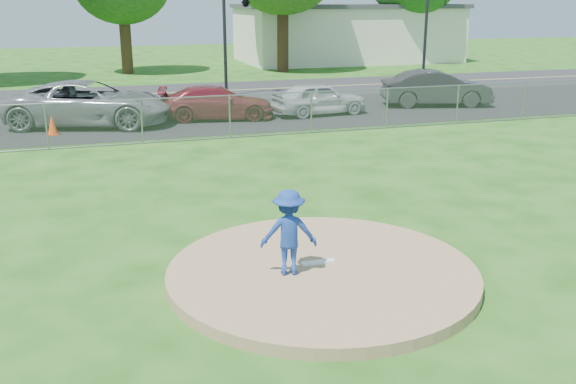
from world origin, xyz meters
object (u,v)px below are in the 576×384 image
parked_car_charcoal (436,88)px  traffic_cone (52,125)px  traffic_signal_right (430,24)px  parked_car_gray (89,103)px  commercial_building (346,33)px  parked_car_pearl (319,98)px  traffic_signal_center (243,0)px  parked_car_darkred (217,103)px  pitcher (289,232)px

parked_car_charcoal → traffic_cone: bearing=110.6°
traffic_signal_right → traffic_cone: bearing=-158.4°
traffic_cone → parked_car_charcoal: (16.41, 1.72, 0.44)m
traffic_cone → parked_car_gray: (1.32, 1.44, 0.50)m
traffic_cone → parked_car_charcoal: size_ratio=0.15×
traffic_cone → parked_car_gray: bearing=47.5°
commercial_building → parked_car_pearl: (-10.41, -22.46, -1.47)m
commercial_building → traffic_signal_center: size_ratio=2.93×
traffic_signal_center → parked_car_gray: (-7.60, -6.14, -3.75)m
parked_car_darkred → parked_car_charcoal: size_ratio=0.95×
traffic_signal_right → pitcher: traffic_signal_right is taller
commercial_building → parked_car_charcoal: (-4.54, -21.86, -1.35)m
parked_car_pearl → pitcher: bearing=151.8°
traffic_signal_right → parked_car_pearl: (-8.65, -6.46, -2.67)m
commercial_building → parked_car_gray: bearing=-131.6°
commercial_building → traffic_signal_right: (-1.76, -16.00, 1.20)m
traffic_signal_right → parked_car_charcoal: size_ratio=1.16×
traffic_signal_right → parked_car_pearl: traffic_signal_right is taller
traffic_cone → traffic_signal_center: bearing=40.4°
commercial_building → parked_car_pearl: commercial_building is taller
parked_car_gray → parked_car_darkred: size_ratio=1.35×
traffic_cone → parked_car_charcoal: bearing=6.0°
pitcher → parked_car_pearl: bearing=-99.1°
parked_car_darkred → parked_car_pearl: bearing=-83.5°
parked_car_charcoal → parked_car_darkred: bearing=106.8°
traffic_signal_center → pitcher: 22.81m
parked_car_pearl → parked_car_gray: bearing=81.6°
traffic_signal_right → parked_car_charcoal: bearing=-115.4°
parked_car_charcoal → commercial_building: bearing=2.9°
parked_car_gray → parked_car_charcoal: 15.09m
pitcher → traffic_signal_right: bearing=-111.3°
parked_car_gray → parked_car_charcoal: bearing=-72.8°
traffic_signal_center → parked_car_charcoal: bearing=-38.0°
parked_car_darkred → parked_car_charcoal: bearing=-78.4°
pitcher → traffic_cone: bearing=-60.7°
parked_car_gray → parked_car_pearl: bearing=-75.9°
traffic_signal_center → parked_car_charcoal: 10.24m
pitcher → traffic_cone: (-4.33, 14.46, -0.57)m
commercial_building → parked_car_gray: commercial_building is taller
traffic_signal_center → parked_car_darkred: (-2.68, -6.24, -3.94)m
parked_car_gray → parked_car_darkred: 4.93m
commercial_building → pitcher: bearing=-113.6°
pitcher → parked_car_charcoal: bearing=-114.1°
traffic_signal_center → parked_car_gray: 10.46m
parked_car_darkred → parked_car_charcoal: (10.16, 0.38, 0.13)m
pitcher → parked_car_charcoal: size_ratio=0.31×
parked_car_pearl → parked_car_charcoal: 5.90m
traffic_signal_right → parked_car_darkred: traffic_signal_right is taller
commercial_building → traffic_cone: bearing=-131.6°
pitcher → parked_car_gray: size_ratio=0.24×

